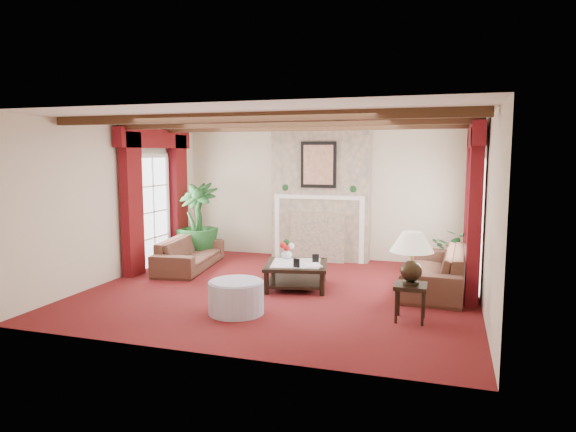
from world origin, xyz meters
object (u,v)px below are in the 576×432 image
(sofa_right, at_px, (436,262))
(sofa_left, at_px, (190,248))
(coffee_table, at_px, (296,276))
(potted_palm, at_px, (197,238))
(side_table, at_px, (410,302))
(ottoman, at_px, (236,297))

(sofa_right, bearing_deg, sofa_left, -90.02)
(sofa_right, distance_m, coffee_table, 2.26)
(sofa_right, xyz_separation_m, potted_palm, (-4.78, 1.01, -0.00))
(sofa_left, xyz_separation_m, sofa_right, (4.51, -0.18, 0.05))
(sofa_right, distance_m, side_table, 1.75)
(sofa_left, bearing_deg, potted_palm, 9.66)
(potted_palm, xyz_separation_m, side_table, (4.51, -2.73, -0.20))
(sofa_right, height_order, potted_palm, sofa_right)
(potted_palm, relative_size, coffee_table, 1.64)
(sofa_left, height_order, sofa_right, sofa_right)
(sofa_left, distance_m, coffee_table, 2.48)
(side_table, relative_size, ottoman, 0.64)
(side_table, bearing_deg, sofa_right, 80.97)
(ottoman, bearing_deg, sofa_right, 39.62)
(sofa_right, height_order, coffee_table, sofa_right)
(coffee_table, bearing_deg, sofa_left, 149.44)
(sofa_left, relative_size, coffee_table, 2.08)
(potted_palm, distance_m, side_table, 5.27)
(sofa_left, bearing_deg, coffee_table, -116.26)
(coffee_table, relative_size, side_table, 2.03)
(sofa_left, height_order, potted_palm, potted_palm)
(sofa_left, relative_size, sofa_right, 0.90)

